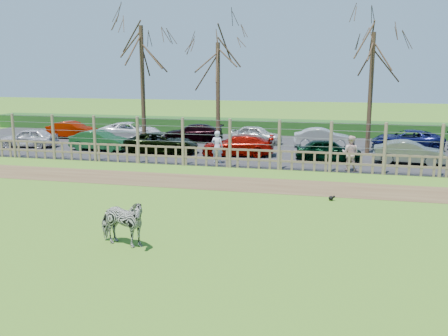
% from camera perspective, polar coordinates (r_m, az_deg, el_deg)
% --- Properties ---
extents(ground, '(120.00, 120.00, 0.00)m').
position_cam_1_polar(ground, '(17.99, -4.97, -4.82)').
color(ground, olive).
rests_on(ground, ground).
extents(dirt_strip, '(34.00, 2.80, 0.01)m').
position_cam_1_polar(dirt_strip, '(22.16, -1.32, -1.66)').
color(dirt_strip, brown).
rests_on(dirt_strip, ground).
extents(asphalt, '(44.00, 13.00, 0.04)m').
position_cam_1_polar(asphalt, '(31.76, 3.27, 2.33)').
color(asphalt, '#232326').
rests_on(asphalt, ground).
extents(hedge, '(46.00, 2.00, 1.10)m').
position_cam_1_polar(hedge, '(38.53, 5.13, 4.70)').
color(hedge, '#1E4716').
rests_on(hedge, ground).
extents(fence, '(30.16, 0.16, 2.50)m').
position_cam_1_polar(fence, '(25.34, 0.68, 1.84)').
color(fence, brown).
rests_on(fence, ground).
extents(tree_left, '(4.80, 4.80, 7.88)m').
position_cam_1_polar(tree_left, '(31.28, -9.38, 12.35)').
color(tree_left, '#3D2B1E').
rests_on(tree_left, ground).
extents(tree_mid, '(4.80, 4.80, 6.83)m').
position_cam_1_polar(tree_mid, '(30.80, -0.70, 11.12)').
color(tree_mid, '#3D2B1E').
rests_on(tree_mid, ground).
extents(tree_right, '(4.80, 4.80, 7.35)m').
position_cam_1_polar(tree_right, '(30.41, 16.57, 11.37)').
color(tree_right, '#3D2B1E').
rests_on(tree_right, ground).
extents(zebra, '(1.79, 1.09, 1.41)m').
position_cam_1_polar(zebra, '(14.50, -11.65, -6.12)').
color(zebra, gray).
rests_on(zebra, ground).
extents(visitor_a, '(0.66, 0.47, 1.72)m').
position_cam_1_polar(visitor_a, '(26.35, -0.78, 2.42)').
color(visitor_a, silver).
rests_on(visitor_a, asphalt).
extents(visitor_b, '(0.99, 0.87, 1.72)m').
position_cam_1_polar(visitor_b, '(25.20, 14.24, 1.66)').
color(visitor_b, beige).
rests_on(visitor_b, asphalt).
extents(crow, '(0.25, 0.18, 0.20)m').
position_cam_1_polar(crow, '(19.61, 12.16, -3.37)').
color(crow, black).
rests_on(crow, ground).
extents(car_0, '(3.66, 1.81, 1.20)m').
position_cam_1_polar(car_0, '(34.12, -21.37, 3.25)').
color(car_0, '#C1B9C0').
rests_on(car_0, asphalt).
extents(car_1, '(3.72, 1.50, 1.20)m').
position_cam_1_polar(car_1, '(31.47, -14.05, 3.07)').
color(car_1, '#1A4D28').
rests_on(car_1, asphalt).
extents(car_2, '(4.38, 2.12, 1.20)m').
position_cam_1_polar(car_2, '(29.78, -7.14, 2.86)').
color(car_2, black).
rests_on(car_2, asphalt).
extents(car_3, '(4.30, 2.15, 1.20)m').
position_cam_1_polar(car_3, '(28.69, 1.59, 2.62)').
color(car_3, '#880903').
rests_on(car_3, asphalt).
extents(car_4, '(3.65, 1.77, 1.20)m').
position_cam_1_polar(car_4, '(27.47, 11.86, 1.99)').
color(car_4, black).
rests_on(car_4, asphalt).
extents(car_5, '(3.72, 1.51, 1.20)m').
position_cam_1_polar(car_5, '(28.00, 20.42, 1.69)').
color(car_5, '#62695D').
rests_on(car_5, asphalt).
extents(car_7, '(3.70, 1.43, 1.20)m').
position_cam_1_polar(car_7, '(37.44, -16.95, 4.19)').
color(car_7, '#881400').
rests_on(car_7, asphalt).
extents(car_8, '(4.43, 2.24, 1.20)m').
position_cam_1_polar(car_8, '(35.91, -10.62, 4.20)').
color(car_8, silver).
rests_on(car_8, asphalt).
extents(car_9, '(4.31, 2.19, 1.20)m').
position_cam_1_polar(car_9, '(34.15, -3.59, 4.01)').
color(car_9, black).
rests_on(car_9, asphalt).
extents(car_10, '(3.66, 1.82, 1.20)m').
position_cam_1_polar(car_10, '(33.34, 3.69, 3.83)').
color(car_10, beige).
rests_on(car_10, asphalt).
extents(car_11, '(3.75, 1.63, 1.20)m').
position_cam_1_polar(car_11, '(32.35, 11.23, 3.41)').
color(car_11, '#B9B7B6').
rests_on(car_11, asphalt).
extents(car_12, '(4.36, 2.09, 1.20)m').
position_cam_1_polar(car_12, '(32.99, 20.19, 3.08)').
color(car_12, '#0D1142').
rests_on(car_12, asphalt).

